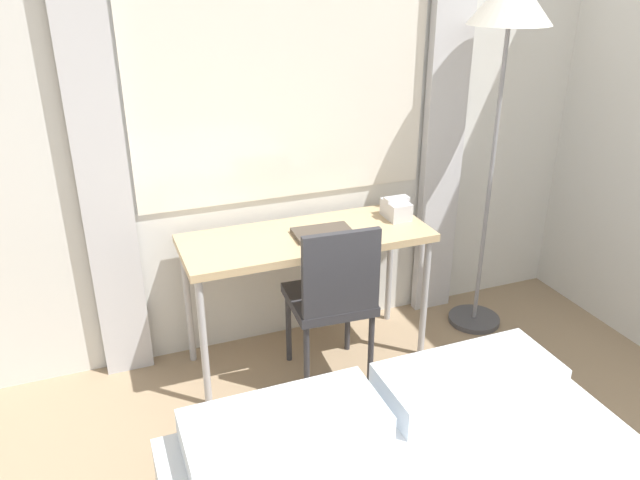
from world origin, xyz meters
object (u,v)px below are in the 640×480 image
desk (307,246)px  book (323,233)px  desk_chair (333,294)px  standing_lamp (509,23)px  telephone (396,209)px

desk → book: size_ratio=4.18×
desk_chair → standing_lamp: 1.61m
desk_chair → book: bearing=86.8°
desk → book: (0.08, -0.04, 0.08)m
standing_lamp → telephone: size_ratio=11.93×
desk → telephone: 0.54m
telephone → desk: bearing=-175.8°
desk → telephone: bearing=4.2°
desk → desk_chair: 0.29m
desk_chair → desk: bearing=105.9°
book → desk_chair: bearing=-96.6°
desk_chair → telephone: (0.48, 0.27, 0.29)m
telephone → desk_chair: bearing=-150.1°
desk → desk_chair: desk_chair is taller
standing_lamp → desk_chair: bearing=-168.1°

